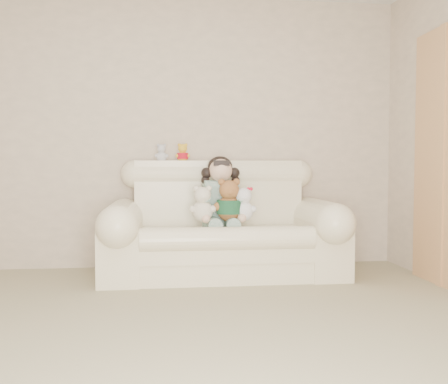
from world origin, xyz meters
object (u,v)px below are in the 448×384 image
at_px(cream_teddy, 203,200).
at_px(seated_child, 221,191).
at_px(sofa, 223,218).
at_px(white_cat, 243,201).
at_px(brown_teddy, 229,196).

bearing_deg(cream_teddy, seated_child, 60.06).
bearing_deg(sofa, seated_child, 96.59).
height_order(white_cat, cream_teddy, cream_teddy).
height_order(seated_child, white_cat, seated_child).
xyz_separation_m(brown_teddy, cream_teddy, (-0.23, -0.01, -0.03)).
bearing_deg(sofa, cream_teddy, -145.55).
bearing_deg(white_cat, brown_teddy, -161.97).
bearing_deg(brown_teddy, seated_child, 112.69).
xyz_separation_m(seated_child, brown_teddy, (0.05, -0.20, -0.03)).
relative_size(sofa, brown_teddy, 4.87).
relative_size(seated_child, white_cat, 1.88).
distance_m(sofa, brown_teddy, 0.24).
xyz_separation_m(sofa, seated_child, (-0.01, 0.08, 0.23)).
distance_m(seated_child, brown_teddy, 0.21).
distance_m(seated_child, cream_teddy, 0.28).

